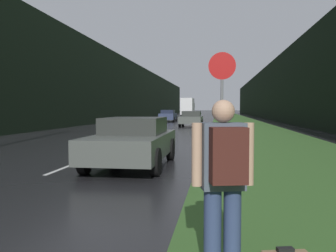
% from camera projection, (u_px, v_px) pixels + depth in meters
% --- Properties ---
extents(grass_verge, '(6.00, 240.00, 0.02)m').
position_uv_depth(grass_verge, '(239.00, 123.00, 41.09)').
color(grass_verge, '#386028').
rests_on(grass_verge, ground_plane).
extents(lane_stripe_b, '(0.12, 3.00, 0.01)m').
position_uv_depth(lane_stripe_b, '(69.00, 166.00, 10.29)').
color(lane_stripe_b, silver).
rests_on(lane_stripe_b, ground_plane).
extents(lane_stripe_c, '(0.12, 3.00, 0.01)m').
position_uv_depth(lane_stripe_c, '(129.00, 143.00, 17.22)').
color(lane_stripe_c, silver).
rests_on(lane_stripe_c, ground_plane).
extents(lane_stripe_d, '(0.12, 3.00, 0.01)m').
position_uv_depth(lane_stripe_d, '(154.00, 133.00, 24.14)').
color(lane_stripe_d, silver).
rests_on(lane_stripe_d, ground_plane).
extents(treeline_far_side, '(2.00, 140.00, 8.83)m').
position_uv_depth(treeline_far_side, '(124.00, 90.00, 53.02)').
color(treeline_far_side, black).
rests_on(treeline_far_side, ground_plane).
extents(treeline_near_side, '(2.00, 140.00, 8.22)m').
position_uv_depth(treeline_near_side, '(278.00, 91.00, 49.95)').
color(treeline_near_side, black).
rests_on(treeline_near_side, ground_plane).
extents(stop_sign, '(0.69, 0.07, 3.09)m').
position_uv_depth(stop_sign, '(222.00, 99.00, 9.03)').
color(stop_sign, slate).
rests_on(stop_sign, ground_plane).
extents(hitchhiker_with_backpack, '(0.59, 0.48, 1.75)m').
position_uv_depth(hitchhiker_with_backpack, '(224.00, 178.00, 3.38)').
color(hitchhiker_with_backpack, navy).
rests_on(hitchhiker_with_backpack, ground_plane).
extents(car_passing_near, '(2.03, 4.46, 1.40)m').
position_uv_depth(car_passing_near, '(133.00, 141.00, 10.22)').
color(car_passing_near, '#4C514C').
rests_on(car_passing_near, ground_plane).
extents(car_passing_far, '(2.05, 4.58, 1.41)m').
position_uv_depth(car_passing_far, '(191.00, 119.00, 32.94)').
color(car_passing_far, '#4C514C').
rests_on(car_passing_far, ground_plane).
extents(car_oncoming, '(1.91, 4.29, 1.47)m').
position_uv_depth(car_oncoming, '(168.00, 116.00, 44.12)').
color(car_oncoming, '#2D3856').
rests_on(car_oncoming, ground_plane).
extents(delivery_truck, '(2.52, 8.73, 3.71)m').
position_uv_depth(delivery_truck, '(188.00, 107.00, 73.47)').
color(delivery_truck, gray).
rests_on(delivery_truck, ground_plane).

